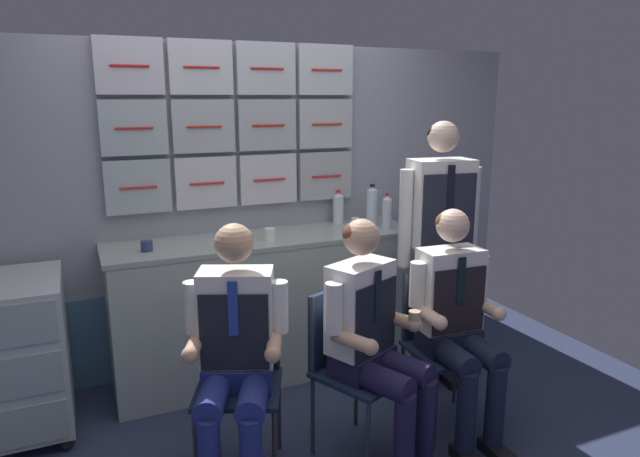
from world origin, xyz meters
The scene contains 16 objects.
galley_bulkhead centered at (0.00, 1.37, 1.12)m, with size 4.20×0.14×2.15m.
galley_counter centered at (0.09, 1.09, 0.47)m, with size 2.02×0.53×0.94m.
service_trolley centered at (-1.32, 0.95, 0.47)m, with size 0.40×0.65×0.88m.
folding_chair_left centered at (-0.34, 0.23, 0.53)m, with size 0.52×0.52×0.86m.
crew_member_left centered at (-0.41, 0.08, 0.69)m, with size 0.54×0.66×1.25m.
folding_chair_center centered at (0.20, 0.12, 0.53)m, with size 0.53×0.53×0.86m.
crew_member_center centered at (0.26, -0.03, 0.68)m, with size 0.54×0.66×1.24m.
folding_chair_right centered at (0.80, 0.17, 0.53)m, with size 0.42×0.43×0.86m.
crew_member_right centered at (0.79, 0.01, 0.68)m, with size 0.48×0.60×1.24m.
crew_member_standing centered at (1.01, 0.52, 1.00)m, with size 0.53×0.30×1.68m.
sparkling_bottle_green centered at (0.89, 1.15, 1.07)m, with size 0.08×0.08×0.28m.
water_bottle_short centered at (0.68, 1.26, 1.05)m, with size 0.08×0.08×0.24m.
water_bottle_tall centered at (0.91, 0.98, 1.05)m, with size 0.06×0.06×0.24m.
paper_cup_blue centered at (0.08, 0.99, 0.98)m, with size 0.07×0.07×0.08m.
paper_cup_tan centered at (0.72, 1.07, 0.98)m, with size 0.06×0.06×0.07m.
coffee_cup_white centered at (-0.66, 1.04, 0.97)m, with size 0.07×0.07×0.06m.
Camera 1 is at (-1.02, -2.28, 1.81)m, focal length 31.78 mm.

